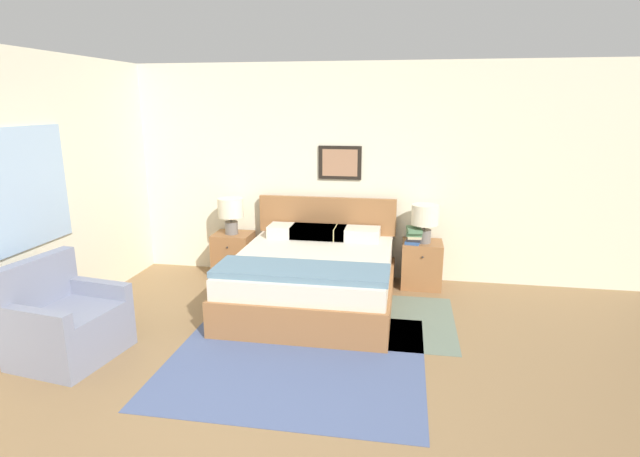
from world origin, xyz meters
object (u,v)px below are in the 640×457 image
(bed, at_px, (313,276))
(table_lamp_by_door, at_px, (425,218))
(armchair, at_px, (66,325))
(nightstand_near_window, at_px, (234,254))
(table_lamp_near_window, at_px, (231,211))
(nightstand_by_door, at_px, (421,264))

(bed, relative_size, table_lamp_by_door, 4.33)
(armchair, relative_size, nightstand_near_window, 1.61)
(table_lamp_near_window, bearing_deg, nightstand_near_window, 82.01)
(nightstand_near_window, height_order, nightstand_by_door, same)
(nightstand_near_window, relative_size, table_lamp_by_door, 1.22)
(nightstand_near_window, bearing_deg, table_lamp_by_door, -0.58)
(armchair, height_order, nightstand_by_door, armchair)
(nightstand_near_window, xyz_separation_m, table_lamp_near_window, (-0.00, -0.02, 0.57))
(bed, bearing_deg, armchair, -141.18)
(armchair, distance_m, nightstand_near_window, 2.36)
(nightstand_by_door, xyz_separation_m, table_lamp_by_door, (0.01, -0.02, 0.57))
(nightstand_near_window, xyz_separation_m, table_lamp_by_door, (2.34, -0.02, 0.57))
(bed, height_order, table_lamp_by_door, bed)
(nightstand_by_door, relative_size, table_lamp_by_door, 1.22)
(bed, height_order, table_lamp_near_window, bed)
(bed, bearing_deg, table_lamp_near_window, 148.35)
(bed, height_order, nightstand_by_door, bed)
(table_lamp_by_door, bearing_deg, armchair, -143.88)
(bed, xyz_separation_m, nightstand_by_door, (1.16, 0.74, -0.04))
(table_lamp_by_door, bearing_deg, table_lamp_near_window, 180.00)
(armchair, height_order, table_lamp_near_window, table_lamp_near_window)
(armchair, bearing_deg, nightstand_by_door, 134.93)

